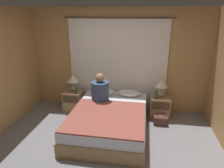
# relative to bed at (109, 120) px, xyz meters

# --- Properties ---
(ground_plane) EXTENTS (16.00, 16.00, 0.00)m
(ground_plane) POSITION_rel_bed_xyz_m (0.00, -0.73, -0.24)
(ground_plane) COLOR gray
(wall_back) EXTENTS (4.46, 0.06, 2.50)m
(wall_back) POSITION_rel_bed_xyz_m (0.00, 1.16, 1.01)
(wall_back) COLOR tan
(wall_back) RESTS_ON ground_plane
(curtain_panel) EXTENTS (2.59, 0.02, 2.27)m
(curtain_panel) POSITION_rel_bed_xyz_m (0.00, 1.10, 0.89)
(curtain_panel) COLOR white
(curtain_panel) RESTS_ON ground_plane
(bed) EXTENTS (1.51, 2.09, 0.48)m
(bed) POSITION_rel_bed_xyz_m (0.00, 0.00, 0.00)
(bed) COLOR #99754C
(bed) RESTS_ON ground_plane
(nightstand_left) EXTENTS (0.46, 0.42, 0.51)m
(nightstand_left) POSITION_rel_bed_xyz_m (-1.07, 0.78, 0.02)
(nightstand_left) COLOR #A87F51
(nightstand_left) RESTS_ON ground_plane
(nightstand_right) EXTENTS (0.46, 0.42, 0.51)m
(nightstand_right) POSITION_rel_bed_xyz_m (1.07, 0.78, 0.02)
(nightstand_right) COLOR #A87F51
(nightstand_right) RESTS_ON ground_plane
(lamp_left) EXTENTS (0.28, 0.28, 0.41)m
(lamp_left) POSITION_rel_bed_xyz_m (-1.07, 0.83, 0.54)
(lamp_left) COLOR #B2A899
(lamp_left) RESTS_ON nightstand_left
(lamp_right) EXTENTS (0.28, 0.28, 0.41)m
(lamp_right) POSITION_rel_bed_xyz_m (1.07, 0.83, 0.54)
(lamp_right) COLOR #B2A899
(lamp_right) RESTS_ON nightstand_right
(pillow_left) EXTENTS (0.58, 0.35, 0.12)m
(pillow_left) POSITION_rel_bed_xyz_m (-0.33, 0.83, 0.30)
(pillow_left) COLOR white
(pillow_left) RESTS_ON bed
(pillow_right) EXTENTS (0.58, 0.35, 0.12)m
(pillow_right) POSITION_rel_bed_xyz_m (0.33, 0.83, 0.30)
(pillow_right) COLOR white
(pillow_right) RESTS_ON bed
(blanket_on_bed) EXTENTS (1.45, 1.40, 0.03)m
(blanket_on_bed) POSITION_rel_bed_xyz_m (0.00, -0.31, 0.26)
(blanket_on_bed) COLOR #994C42
(blanket_on_bed) RESTS_ON bed
(person_left_in_bed) EXTENTS (0.39, 0.39, 0.64)m
(person_left_in_bed) POSITION_rel_bed_xyz_m (-0.29, 0.43, 0.49)
(person_left_in_bed) COLOR #38517A
(person_left_in_bed) RESTS_ON bed
(beer_bottle_on_left_stand) EXTENTS (0.06, 0.06, 0.21)m
(beer_bottle_on_left_stand) POSITION_rel_bed_xyz_m (-0.95, 0.67, 0.35)
(beer_bottle_on_left_stand) COLOR #2D4C28
(beer_bottle_on_left_stand) RESTS_ON nightstand_left
(beer_bottle_on_right_stand) EXTENTS (0.07, 0.07, 0.22)m
(beer_bottle_on_right_stand) POSITION_rel_bed_xyz_m (0.96, 0.67, 0.35)
(beer_bottle_on_right_stand) COLOR #2D4C28
(beer_bottle_on_right_stand) RESTS_ON nightstand_right
(handbag_on_floor) EXTENTS (0.29, 0.18, 0.34)m
(handbag_on_floor) POSITION_rel_bed_xyz_m (1.08, 0.42, -0.13)
(handbag_on_floor) COLOR brown
(handbag_on_floor) RESTS_ON ground_plane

